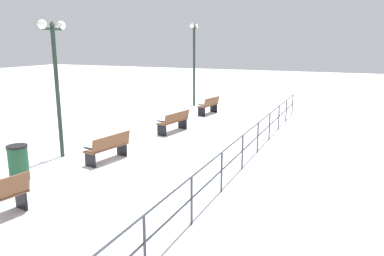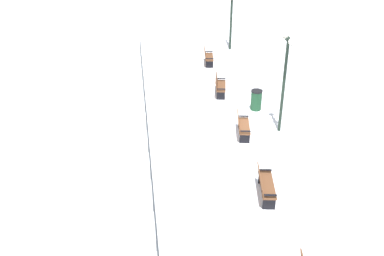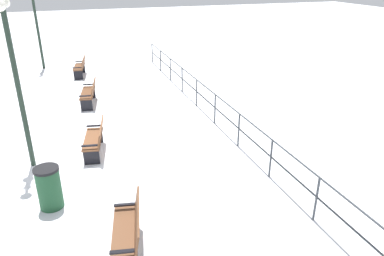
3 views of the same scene
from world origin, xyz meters
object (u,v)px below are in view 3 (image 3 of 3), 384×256
object	(u,v)px
bench_fourth	(129,230)
bench_third	(96,138)
trash_bin	(49,188)
lamppost_middle	(12,58)
bench_nearest	(81,67)
bench_second	(90,93)
lamppost_near	(35,10)

from	to	relation	value
bench_fourth	bench_third	bearing A→B (deg)	-76.14
bench_fourth	trash_bin	xyz separation A→B (m)	(1.41, -1.94, 0.01)
lamppost_middle	bench_nearest	bearing A→B (deg)	-101.57
bench_third	bench_fourth	world-z (taller)	bench_fourth
bench_third	bench_fourth	xyz separation A→B (m)	(-0.21, 4.27, 0.02)
bench_second	lamppost_middle	world-z (taller)	lamppost_middle
bench_fourth	lamppost_middle	xyz separation A→B (m)	(1.91, -4.10, 2.44)
bench_nearest	bench_second	bearing A→B (deg)	99.61
bench_fourth	trash_bin	world-z (taller)	trash_bin
bench_second	lamppost_near	distance (m)	7.17
bench_second	bench_third	world-z (taller)	bench_third
bench_third	trash_bin	size ratio (longest dim) A/B	1.64
bench_second	bench_fourth	world-z (taller)	bench_fourth
bench_third	lamppost_middle	distance (m)	3.00
bench_third	lamppost_near	distance (m)	11.15
bench_third	trash_bin	bearing A→B (deg)	72.51
bench_second	trash_bin	world-z (taller)	trash_bin
bench_second	trash_bin	bearing A→B (deg)	87.35
bench_second	lamppost_middle	size ratio (longest dim) A/B	0.40
lamppost_middle	trash_bin	size ratio (longest dim) A/B	4.36
bench_nearest	lamppost_middle	xyz separation A→B (m)	(1.78, 8.71, 2.45)
bench_nearest	bench_third	xyz separation A→B (m)	(0.08, 8.54, -0.01)
bench_nearest	trash_bin	xyz separation A→B (m)	(1.28, 10.87, 0.02)
bench_second	bench_fourth	bearing A→B (deg)	99.37
bench_nearest	lamppost_near	size ratio (longest dim) A/B	0.33
bench_fourth	lamppost_middle	world-z (taller)	lamppost_middle
bench_second	bench_fourth	distance (m)	8.54
lamppost_near	trash_bin	xyz separation A→B (m)	(-0.50, 13.07, -2.45)
bench_second	bench_nearest	bearing A→B (deg)	-79.70
trash_bin	bench_third	bearing A→B (deg)	-117.34
lamppost_middle	trash_bin	xyz separation A→B (m)	(-0.50, 2.16, -2.43)
bench_second	lamppost_near	world-z (taller)	lamppost_near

